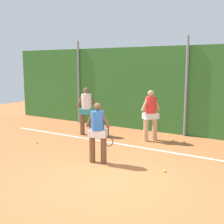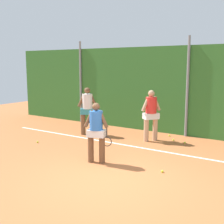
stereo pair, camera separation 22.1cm
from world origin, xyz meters
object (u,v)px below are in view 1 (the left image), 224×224
(player_backcourt_far, at_px, (151,113))
(tennis_ball_3, at_px, (184,142))
(player_midcourt, at_px, (87,108))
(tennis_ball_0, at_px, (37,142))
(tennis_ball_5, at_px, (103,143))
(player_foreground_near, at_px, (98,130))
(tennis_ball_7, at_px, (173,139))
(tennis_ball_4, at_px, (168,135))
(tennis_ball_1, at_px, (164,171))

(player_backcourt_far, xyz_separation_m, tennis_ball_3, (1.17, 0.30, -1.00))
(player_midcourt, distance_m, tennis_ball_0, 2.33)
(tennis_ball_3, relative_size, tennis_ball_5, 1.00)
(player_midcourt, xyz_separation_m, tennis_ball_3, (3.68, 0.76, -1.01))
(tennis_ball_3, bearing_deg, player_foreground_near, -112.96)
(player_backcourt_far, height_order, tennis_ball_7, player_backcourt_far)
(tennis_ball_3, xyz_separation_m, tennis_ball_4, (-0.85, 0.68, 0.00))
(tennis_ball_1, height_order, tennis_ball_7, same)
(player_midcourt, xyz_separation_m, tennis_ball_4, (2.82, 1.44, -1.01))
(tennis_ball_0, bearing_deg, tennis_ball_7, 36.69)
(tennis_ball_1, bearing_deg, tennis_ball_5, 153.74)
(player_foreground_near, height_order, player_backcourt_far, player_backcourt_far)
(player_midcourt, relative_size, tennis_ball_0, 28.04)
(tennis_ball_5, bearing_deg, player_midcourt, 147.06)
(player_foreground_near, xyz_separation_m, tennis_ball_1, (1.87, 0.28, -0.92))
(player_midcourt, bearing_deg, player_backcourt_far, -23.13)
(player_backcourt_far, distance_m, tennis_ball_4, 1.44)
(tennis_ball_3, height_order, tennis_ball_5, same)
(player_foreground_near, xyz_separation_m, tennis_ball_7, (0.92, 3.45, -0.92))
(player_midcourt, height_order, tennis_ball_0, player_midcourt)
(player_foreground_near, bearing_deg, tennis_ball_7, 57.15)
(player_foreground_near, bearing_deg, tennis_ball_1, -9.36)
(tennis_ball_1, bearing_deg, tennis_ball_3, 98.91)
(tennis_ball_7, bearing_deg, tennis_ball_4, 125.51)
(tennis_ball_0, relative_size, tennis_ball_4, 1.00)
(player_midcourt, bearing_deg, player_foreground_near, -81.55)
(tennis_ball_0, xyz_separation_m, tennis_ball_1, (4.84, -0.27, 0.00))
(player_midcourt, distance_m, tennis_ball_1, 4.83)
(player_midcourt, height_order, tennis_ball_7, player_midcourt)
(player_midcourt, xyz_separation_m, tennis_ball_0, (-0.69, -1.98, -1.01))
(tennis_ball_1, bearing_deg, tennis_ball_7, 106.63)
(player_midcourt, height_order, tennis_ball_3, player_midcourt)
(tennis_ball_4, relative_size, tennis_ball_5, 1.00)
(tennis_ball_3, xyz_separation_m, tennis_ball_7, (-0.47, 0.16, 0.00))
(player_midcourt, relative_size, tennis_ball_3, 28.04)
(tennis_ball_0, xyz_separation_m, tennis_ball_4, (3.52, 3.43, 0.00))
(player_foreground_near, height_order, tennis_ball_7, player_foreground_near)
(tennis_ball_0, height_order, tennis_ball_1, same)
(tennis_ball_0, height_order, tennis_ball_7, same)
(tennis_ball_3, bearing_deg, tennis_ball_0, -147.85)
(tennis_ball_1, bearing_deg, tennis_ball_0, 176.79)
(player_midcourt, height_order, tennis_ball_4, player_midcourt)
(tennis_ball_0, relative_size, tennis_ball_3, 1.00)
(player_foreground_near, xyz_separation_m, tennis_ball_4, (0.55, 3.98, -0.92))
(player_backcourt_far, bearing_deg, tennis_ball_1, 67.51)
(tennis_ball_5, bearing_deg, player_foreground_near, -60.88)
(tennis_ball_0, bearing_deg, player_backcourt_far, 37.37)
(tennis_ball_3, relative_size, tennis_ball_7, 1.00)
(player_foreground_near, relative_size, tennis_ball_4, 25.67)
(tennis_ball_4, distance_m, tennis_ball_5, 2.75)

